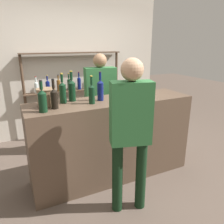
{
  "coord_description": "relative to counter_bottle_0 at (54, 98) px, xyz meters",
  "views": [
    {
      "loc": [
        -1.18,
        -2.44,
        1.79
      ],
      "look_at": [
        0.0,
        0.0,
        0.93
      ],
      "focal_mm": 35.0,
      "sensor_mm": 36.0,
      "label": 1
    }
  ],
  "objects": [
    {
      "name": "counter_bottle_0",
      "position": [
        0.0,
        0.0,
        0.0
      ],
      "size": [
        0.08,
        0.08,
        0.33
      ],
      "color": "black",
      "rests_on": "bar_counter"
    },
    {
      "name": "counter_bottle_3",
      "position": [
        0.14,
        0.2,
        0.01
      ],
      "size": [
        0.08,
        0.08,
        0.36
      ],
      "color": "black",
      "rests_on": "bar_counter"
    },
    {
      "name": "server_behind_counter",
      "position": [
        0.9,
        0.85,
        -0.27
      ],
      "size": [
        0.52,
        0.28,
        1.64
      ],
      "rotation": [
        0.0,
        0.0,
        -1.7
      ],
      "color": "black",
      "rests_on": "ground_plane"
    },
    {
      "name": "counter_bottle_4",
      "position": [
        -0.14,
        -0.07,
        0.01
      ],
      "size": [
        0.09,
        0.09,
        0.34
      ],
      "color": "black",
      "rests_on": "bar_counter"
    },
    {
      "name": "back_shelf",
      "position": [
        0.75,
        1.79,
        -0.15
      ],
      "size": [
        1.91,
        0.18,
        1.62
      ],
      "color": "#4C3828",
      "rests_on": "ground_plane"
    },
    {
      "name": "counter_bottle_5",
      "position": [
        0.6,
        0.11,
        0.02
      ],
      "size": [
        0.08,
        0.08,
        0.36
      ],
      "color": "#0F1956",
      "rests_on": "bar_counter"
    },
    {
      "name": "back_wall",
      "position": [
        0.74,
        1.97,
        0.18
      ],
      "size": [
        3.76,
        0.12,
        2.8
      ],
      "primitive_type": "cube",
      "color": "beige",
      "rests_on": "ground_plane"
    },
    {
      "name": "bar_counter",
      "position": [
        0.74,
        0.07,
        -0.67
      ],
      "size": [
        2.16,
        0.59,
        1.09
      ],
      "primitive_type": "cube",
      "color": "brown",
      "rests_on": "ground_plane"
    },
    {
      "name": "wine_glass",
      "position": [
        1.31,
        0.14,
        -0.01
      ],
      "size": [
        0.07,
        0.07,
        0.15
      ],
      "color": "silver",
      "rests_on": "bar_counter"
    },
    {
      "name": "ice_bucket",
      "position": [
        -0.06,
        0.16,
        -0.02
      ],
      "size": [
        0.22,
        0.22,
        0.2
      ],
      "color": "#846647",
      "rests_on": "bar_counter"
    },
    {
      "name": "counter_bottle_1",
      "position": [
        0.44,
        0.02,
        0.0
      ],
      "size": [
        0.07,
        0.07,
        0.34
      ],
      "color": "black",
      "rests_on": "bar_counter"
    },
    {
      "name": "counter_bottle_2",
      "position": [
        0.27,
        0.24,
        0.02
      ],
      "size": [
        0.09,
        0.09,
        0.38
      ],
      "color": "black",
      "rests_on": "bar_counter"
    },
    {
      "name": "customer_center",
      "position": [
        0.62,
        -0.6,
        -0.23
      ],
      "size": [
        0.44,
        0.29,
        1.66
      ],
      "rotation": [
        0.0,
        0.0,
        1.29
      ],
      "color": "black",
      "rests_on": "ground_plane"
    },
    {
      "name": "ground_plane",
      "position": [
        0.74,
        0.07,
        -1.22
      ],
      "size": [
        16.0,
        16.0,
        0.0
      ],
      "primitive_type": "plane",
      "color": "brown"
    }
  ]
}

